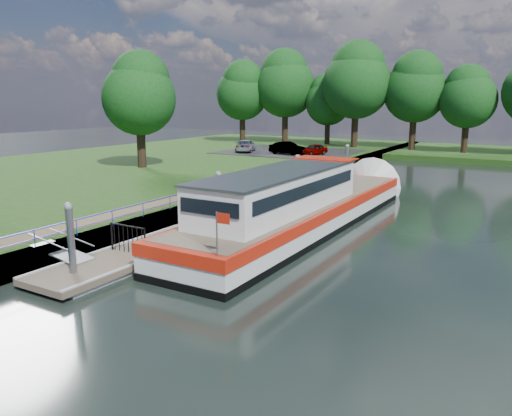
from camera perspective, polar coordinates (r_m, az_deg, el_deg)
The scene contains 16 objects.
ground at distance 19.35m, azimuth -18.89°, elevation -7.71°, with size 160.00×160.00×0.00m, color black.
riverbank at distance 42.13m, azimuth -19.49°, elevation 3.32°, with size 32.00×90.00×0.78m, color #1C3E11.
bank_edge at distance 31.96m, azimuth -1.34°, elevation 1.39°, with size 1.10×90.00×0.78m, color #473D2D.
footpath at distance 27.54m, azimuth -12.39°, elevation 0.23°, with size 1.60×40.00×0.05m, color brown.
carpark at distance 55.88m, azimuth 3.84°, elevation 6.44°, with size 14.00×12.00×0.06m, color black.
blue_fence at distance 22.88m, azimuth -17.93°, elevation -1.19°, with size 0.04×18.04×0.72m.
pontoon at distance 29.04m, azimuth 0.84°, elevation -0.12°, with size 2.50×30.00×0.56m.
mooring_piles at distance 28.82m, azimuth 0.85°, elevation 2.01°, with size 0.30×27.30×3.55m.
gangway at distance 20.84m, azimuth -21.29°, elevation -4.67°, with size 2.58×1.00×0.92m.
gate_panel at distance 20.42m, azimuth -14.44°, elevation -3.02°, with size 1.85×0.05×1.15m.
barge at distance 25.68m, azimuth 5.82°, elevation 0.25°, with size 4.36×21.15×4.78m.
horizon_trees at distance 62.33m, azimuth 16.51°, elevation 13.14°, with size 54.38×10.03×12.87m.
bank_tree_a at distance 43.72m, azimuth -13.17°, elevation 12.73°, with size 6.12×6.12×9.72m.
car_a at distance 52.56m, azimuth 6.60°, elevation 6.67°, with size 1.33×3.31×1.13m, color #999999.
car_b at distance 52.78m, azimuth 3.62°, elevation 6.85°, with size 1.38×3.97×1.31m, color #999999.
car_c at distance 55.57m, azimuth -1.18°, elevation 7.13°, with size 1.82×4.48×1.30m, color #999999.
Camera 1 is at (14.11, -11.62, 6.36)m, focal length 35.00 mm.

